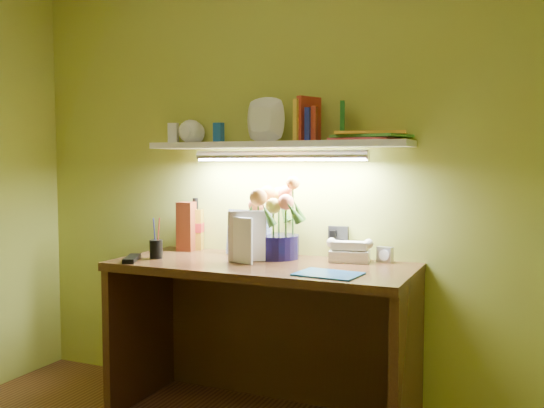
# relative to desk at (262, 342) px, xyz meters

# --- Properties ---
(desk) EXTENTS (1.40, 0.60, 0.75)m
(desk) POSITION_rel_desk_xyz_m (0.00, 0.00, 0.00)
(desk) COLOR #35170E
(desk) RESTS_ON ground
(flower_bouquet) EXTENTS (0.27, 0.27, 0.40)m
(flower_bouquet) POSITION_rel_desk_xyz_m (0.01, 0.15, 0.57)
(flower_bouquet) COLOR #110C37
(flower_bouquet) RESTS_ON desk
(telephone) EXTENTS (0.20, 0.17, 0.11)m
(telephone) POSITION_rel_desk_xyz_m (0.36, 0.20, 0.43)
(telephone) COLOR beige
(telephone) RESTS_ON desk
(desk_clock) EXTENTS (0.08, 0.05, 0.07)m
(desk_clock) POSITION_rel_desk_xyz_m (0.52, 0.25, 0.41)
(desk_clock) COLOR #B9B9BD
(desk_clock) RESTS_ON desk
(whisky_bottle) EXTENTS (0.09, 0.09, 0.28)m
(whisky_bottle) POSITION_rel_desk_xyz_m (-0.50, 0.25, 0.51)
(whisky_bottle) COLOR #A27217
(whisky_bottle) RESTS_ON desk
(whisky_box) EXTENTS (0.09, 0.09, 0.26)m
(whisky_box) POSITION_rel_desk_xyz_m (-0.52, 0.19, 0.50)
(whisky_box) COLOR #612510
(whisky_box) RESTS_ON desk
(pen_cup) EXTENTS (0.07, 0.07, 0.15)m
(pen_cup) POSITION_rel_desk_xyz_m (-0.52, -0.09, 0.45)
(pen_cup) COLOR black
(pen_cup) RESTS_ON desk
(art_card) EXTENTS (0.23, 0.06, 0.23)m
(art_card) POSITION_rel_desk_xyz_m (-0.15, 0.18, 0.49)
(art_card) COLOR white
(art_card) RESTS_ON desk
(tv_remote) EXTENTS (0.13, 0.20, 0.02)m
(tv_remote) POSITION_rel_desk_xyz_m (-0.59, -0.19, 0.39)
(tv_remote) COLOR black
(tv_remote) RESTS_ON desk
(blue_folder) EXTENTS (0.28, 0.22, 0.01)m
(blue_folder) POSITION_rel_desk_xyz_m (0.38, -0.16, 0.38)
(blue_folder) COLOR #1A5AA9
(blue_folder) RESTS_ON desk
(desk_book_a) EXTENTS (0.17, 0.10, 0.24)m
(desk_book_a) POSITION_rel_desk_xyz_m (-0.15, -0.04, 0.50)
(desk_book_a) COLOR silver
(desk_book_a) RESTS_ON desk
(desk_book_b) EXTENTS (0.15, 0.07, 0.21)m
(desk_book_b) POSITION_rel_desk_xyz_m (-0.16, -0.02, 0.48)
(desk_book_b) COLOR white
(desk_book_b) RESTS_ON desk
(wall_shelf) EXTENTS (1.30, 0.33, 0.24)m
(wall_shelf) POSITION_rel_desk_xyz_m (-0.01, 0.18, 0.96)
(wall_shelf) COLOR white
(wall_shelf) RESTS_ON ground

